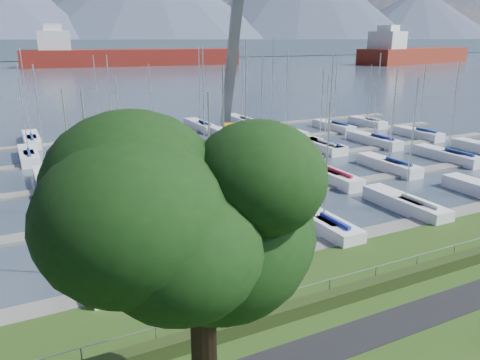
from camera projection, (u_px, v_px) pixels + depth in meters
path at (386, 326)px, 21.56m from camera, size 160.00×2.00×0.04m
water at (28, 64)px, 246.35m from camera, size 800.00×540.00×0.20m
hedge at (350, 293)px, 23.68m from camera, size 80.00×0.70×0.70m
fence at (346, 275)px, 23.77m from camera, size 80.00×0.04×0.04m
foothill at (20, 49)px, 304.28m from camera, size 900.00×80.00×12.00m
docks at (177, 174)px, 46.40m from camera, size 90.00×41.60×0.25m
tree at (205, 225)px, 12.05m from camera, size 8.10×6.76×11.54m
crane at (236, 112)px, 48.66m from camera, size 6.19×13.48×22.35m
cargo_ship_mid at (125, 58)px, 228.97m from camera, size 104.96×28.56×21.50m
cargo_ship_east at (412, 56)px, 253.66m from camera, size 88.26×39.60×21.50m
sailboat_fleet at (142, 118)px, 45.56m from camera, size 74.71×49.83×13.47m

